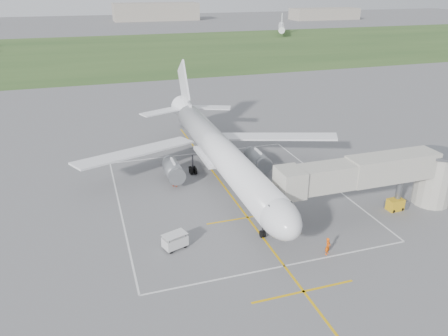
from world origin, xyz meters
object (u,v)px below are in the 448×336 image
object	(u,v)px
gpu_unit	(395,205)
airliner	(220,151)
jet_bridge	(386,175)
baggage_cart	(175,241)
ramp_worker_wing	(174,180)
ramp_worker_nose	(328,246)

from	to	relation	value
gpu_unit	airliner	bearing A→B (deg)	136.71
jet_bridge	baggage_cart	size ratio (longest dim) A/B	8.48
jet_bridge	airliner	bearing A→B (deg)	137.81
jet_bridge	ramp_worker_wing	distance (m)	26.72
jet_bridge	gpu_unit	xyz separation A→B (m)	(1.89, -0.25, -4.04)
airliner	baggage_cart	distance (m)	17.58
gpu_unit	baggage_cart	xyz separation A→B (m)	(-27.02, 0.08, 0.16)
jet_bridge	ramp_worker_nose	bearing A→B (deg)	-150.82
gpu_unit	ramp_worker_nose	bearing A→B (deg)	-159.35
jet_bridge	ramp_worker_nose	distance (m)	12.86
gpu_unit	ramp_worker_wing	xyz separation A→B (m)	(-23.96, 14.83, 0.26)
baggage_cart	ramp_worker_wing	xyz separation A→B (m)	(3.06, 14.75, 0.09)
baggage_cart	ramp_worker_wing	world-z (taller)	ramp_worker_wing
ramp_worker_wing	jet_bridge	bearing A→B (deg)	179.27
airliner	baggage_cart	bearing A→B (deg)	-123.13
gpu_unit	ramp_worker_nose	size ratio (longest dim) A/B	1.06
airliner	ramp_worker_nose	bearing A→B (deg)	-76.12
ramp_worker_nose	gpu_unit	bearing A→B (deg)	-10.25
baggage_cart	ramp_worker_wing	distance (m)	15.06
ramp_worker_nose	ramp_worker_wing	xyz separation A→B (m)	(-11.36, 20.56, 0.03)
airliner	ramp_worker_wing	distance (m)	7.23
ramp_worker_wing	gpu_unit	bearing A→B (deg)	-179.05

